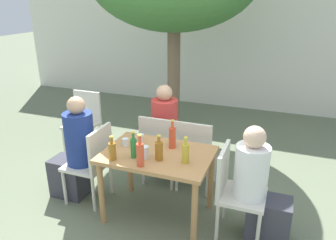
{
  "coord_description": "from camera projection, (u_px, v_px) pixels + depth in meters",
  "views": [
    {
      "loc": [
        1.14,
        -2.74,
        2.24
      ],
      "look_at": [
        0.0,
        0.3,
        1.0
      ],
      "focal_mm": 35.0,
      "sensor_mm": 36.0,
      "label": 1
    }
  ],
  "objects": [
    {
      "name": "ground_plane",
      "position": [
        158.0,
        214.0,
        3.57
      ],
      "size": [
        30.0,
        30.0,
        0.0
      ],
      "primitive_type": "plane",
      "color": "#667056"
    },
    {
      "name": "cafe_building_wall",
      "position": [
        233.0,
        40.0,
        6.59
      ],
      "size": [
        10.0,
        0.08,
        2.8
      ],
      "color": "white",
      "rests_on": "ground_plane"
    },
    {
      "name": "dining_table_front",
      "position": [
        158.0,
        162.0,
        3.35
      ],
      "size": [
        1.1,
        0.76,
        0.75
      ],
      "color": "#B27F4C",
      "rests_on": "ground_plane"
    },
    {
      "name": "patio_chair_0",
      "position": [
        93.0,
        160.0,
        3.65
      ],
      "size": [
        0.44,
        0.44,
        0.91
      ],
      "rotation": [
        0.0,
        0.0,
        -1.57
      ],
      "color": "beige",
      "rests_on": "ground_plane"
    },
    {
      "name": "patio_chair_1",
      "position": [
        234.0,
        187.0,
        3.13
      ],
      "size": [
        0.44,
        0.44,
        0.91
      ],
      "rotation": [
        0.0,
        0.0,
        1.57
      ],
      "color": "beige",
      "rests_on": "ground_plane"
    },
    {
      "name": "patio_chair_2",
      "position": [
        160.0,
        146.0,
        4.0
      ],
      "size": [
        0.44,
        0.44,
        0.91
      ],
      "rotation": [
        0.0,
        0.0,
        3.14
      ],
      "color": "beige",
      "rests_on": "ground_plane"
    },
    {
      "name": "patio_chair_3",
      "position": [
        195.0,
        151.0,
        3.85
      ],
      "size": [
        0.44,
        0.44,
        0.91
      ],
      "rotation": [
        0.0,
        0.0,
        3.14
      ],
      "color": "beige",
      "rests_on": "ground_plane"
    },
    {
      "name": "patio_chair_4",
      "position": [
        84.0,
        119.0,
        4.88
      ],
      "size": [
        0.44,
        0.44,
        0.91
      ],
      "color": "beige",
      "rests_on": "ground_plane"
    },
    {
      "name": "person_seated_0",
      "position": [
        75.0,
        154.0,
        3.71
      ],
      "size": [
        0.56,
        0.32,
        1.24
      ],
      "rotation": [
        0.0,
        0.0,
        -1.57
      ],
      "color": "#383842",
      "rests_on": "ground_plane"
    },
    {
      "name": "person_seated_1",
      "position": [
        259.0,
        192.0,
        3.05
      ],
      "size": [
        0.56,
        0.31,
        1.17
      ],
      "rotation": [
        0.0,
        0.0,
        1.57
      ],
      "color": "#383842",
      "rests_on": "ground_plane"
    },
    {
      "name": "person_seated_2",
      "position": [
        167.0,
        136.0,
        4.19
      ],
      "size": [
        0.33,
        0.56,
        1.25
      ],
      "rotation": [
        0.0,
        0.0,
        3.14
      ],
      "color": "#383842",
      "rests_on": "ground_plane"
    },
    {
      "name": "amber_bottle_0",
      "position": [
        112.0,
        151.0,
        3.14
      ],
      "size": [
        0.07,
        0.07,
        0.25
      ],
      "color": "#9E661E",
      "rests_on": "dining_table_front"
    },
    {
      "name": "green_bottle_1",
      "position": [
        134.0,
        147.0,
        3.18
      ],
      "size": [
        0.06,
        0.06,
        0.27
      ],
      "color": "#287A38",
      "rests_on": "dining_table_front"
    },
    {
      "name": "soda_bottle_2",
      "position": [
        172.0,
        137.0,
        3.38
      ],
      "size": [
        0.07,
        0.07,
        0.31
      ],
      "color": "#DB4C2D",
      "rests_on": "dining_table_front"
    },
    {
      "name": "oil_cruet_3",
      "position": [
        186.0,
        153.0,
        3.08
      ],
      "size": [
        0.07,
        0.07,
        0.27
      ],
      "color": "gold",
      "rests_on": "dining_table_front"
    },
    {
      "name": "soda_bottle_4",
      "position": [
        140.0,
        154.0,
        3.02
      ],
      "size": [
        0.07,
        0.07,
        0.32
      ],
      "color": "#DB4C2D",
      "rests_on": "dining_table_front"
    },
    {
      "name": "amber_bottle_5",
      "position": [
        159.0,
        150.0,
        3.14
      ],
      "size": [
        0.08,
        0.08,
        0.26
      ],
      "color": "#9E661E",
      "rests_on": "dining_table_front"
    },
    {
      "name": "drinking_glass_0",
      "position": [
        145.0,
        152.0,
        3.19
      ],
      "size": [
        0.08,
        0.08,
        0.12
      ],
      "color": "white",
      "rests_on": "dining_table_front"
    },
    {
      "name": "drinking_glass_1",
      "position": [
        140.0,
        139.0,
        3.49
      ],
      "size": [
        0.07,
        0.07,
        0.11
      ],
      "color": "silver",
      "rests_on": "dining_table_front"
    },
    {
      "name": "drinking_glass_2",
      "position": [
        125.0,
        142.0,
        3.45
      ],
      "size": [
        0.07,
        0.07,
        0.09
      ],
      "color": "white",
      "rests_on": "dining_table_front"
    },
    {
      "name": "drinking_glass_3",
      "position": [
        173.0,
        140.0,
        3.49
      ],
      "size": [
        0.07,
        0.07,
        0.1
      ],
      "color": "silver",
      "rests_on": "dining_table_front"
    }
  ]
}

